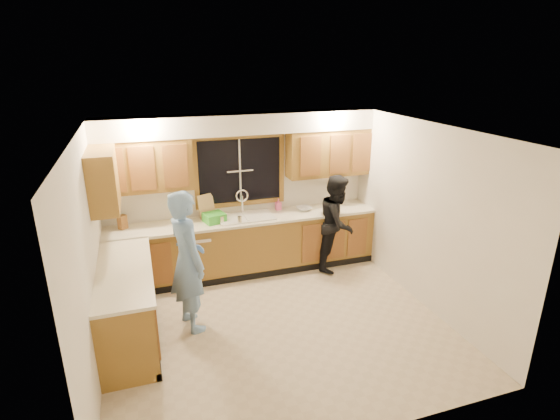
# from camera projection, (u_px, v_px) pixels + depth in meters

# --- Properties ---
(floor) EXTENTS (4.20, 4.20, 0.00)m
(floor) POSITION_uv_depth(u_px,v_px,m) (278.00, 325.00, 5.65)
(floor) COLOR beige
(floor) RESTS_ON ground
(ceiling) EXTENTS (4.20, 4.20, 0.00)m
(ceiling) POSITION_uv_depth(u_px,v_px,m) (277.00, 131.00, 4.82)
(ceiling) COLOR silver
(wall_back) EXTENTS (4.20, 0.00, 4.20)m
(wall_back) POSITION_uv_depth(u_px,v_px,m) (240.00, 192.00, 6.93)
(wall_back) COLOR white
(wall_back) RESTS_ON ground
(wall_left) EXTENTS (0.00, 3.80, 3.80)m
(wall_left) POSITION_uv_depth(u_px,v_px,m) (89.00, 260.00, 4.61)
(wall_left) COLOR white
(wall_left) RESTS_ON ground
(wall_right) EXTENTS (0.00, 3.80, 3.80)m
(wall_right) POSITION_uv_depth(u_px,v_px,m) (426.00, 217.00, 5.86)
(wall_right) COLOR white
(wall_right) RESTS_ON ground
(base_cabinets_back) EXTENTS (4.20, 0.60, 0.88)m
(base_cabinets_back) POSITION_uv_depth(u_px,v_px,m) (246.00, 246.00, 6.93)
(base_cabinets_back) COLOR olive
(base_cabinets_back) RESTS_ON ground
(base_cabinets_left) EXTENTS (0.60, 1.90, 0.88)m
(base_cabinets_left) POSITION_uv_depth(u_px,v_px,m) (127.00, 305.00, 5.28)
(base_cabinets_left) COLOR olive
(base_cabinets_left) RESTS_ON ground
(countertop_back) EXTENTS (4.20, 0.63, 0.04)m
(countertop_back) POSITION_uv_depth(u_px,v_px,m) (246.00, 219.00, 6.77)
(countertop_back) COLOR #EFE6C9
(countertop_back) RESTS_ON base_cabinets_back
(countertop_left) EXTENTS (0.63, 1.90, 0.04)m
(countertop_left) POSITION_uv_depth(u_px,v_px,m) (124.00, 271.00, 5.13)
(countertop_left) COLOR #EFE6C9
(countertop_left) RESTS_ON base_cabinets_left
(upper_cabinets_left) EXTENTS (1.35, 0.33, 0.75)m
(upper_cabinets_left) POSITION_uv_depth(u_px,v_px,m) (144.00, 166.00, 6.17)
(upper_cabinets_left) COLOR olive
(upper_cabinets_left) RESTS_ON wall_back
(upper_cabinets_right) EXTENTS (1.35, 0.33, 0.75)m
(upper_cabinets_right) POSITION_uv_depth(u_px,v_px,m) (328.00, 153.00, 7.02)
(upper_cabinets_right) COLOR olive
(upper_cabinets_right) RESTS_ON wall_back
(upper_cabinets_return) EXTENTS (0.33, 0.90, 0.75)m
(upper_cabinets_return) POSITION_uv_depth(u_px,v_px,m) (103.00, 180.00, 5.47)
(upper_cabinets_return) COLOR olive
(upper_cabinets_return) RESTS_ON wall_left
(soffit) EXTENTS (4.20, 0.35, 0.30)m
(soffit) POSITION_uv_depth(u_px,v_px,m) (241.00, 124.00, 6.41)
(soffit) COLOR silver
(soffit) RESTS_ON wall_back
(window_frame) EXTENTS (1.44, 0.03, 1.14)m
(window_frame) POSITION_uv_depth(u_px,v_px,m) (240.00, 171.00, 6.81)
(window_frame) COLOR black
(window_frame) RESTS_ON wall_back
(sink) EXTENTS (0.86, 0.52, 0.57)m
(sink) POSITION_uv_depth(u_px,v_px,m) (246.00, 221.00, 6.80)
(sink) COLOR white
(sink) RESTS_ON countertop_back
(dishwasher) EXTENTS (0.60, 0.56, 0.82)m
(dishwasher) POSITION_uv_depth(u_px,v_px,m) (193.00, 255.00, 6.68)
(dishwasher) COLOR silver
(dishwasher) RESTS_ON floor
(stove) EXTENTS (0.58, 0.75, 0.90)m
(stove) POSITION_uv_depth(u_px,v_px,m) (127.00, 331.00, 4.76)
(stove) COLOR silver
(stove) RESTS_ON floor
(man) EXTENTS (0.60, 0.76, 1.82)m
(man) POSITION_uv_depth(u_px,v_px,m) (188.00, 261.00, 5.36)
(man) COLOR #78A5E2
(man) RESTS_ON floor
(woman) EXTENTS (0.95, 0.96, 1.56)m
(woman) POSITION_uv_depth(u_px,v_px,m) (337.00, 222.00, 6.97)
(woman) COLOR black
(woman) RESTS_ON floor
(knife_block) EXTENTS (0.15, 0.14, 0.21)m
(knife_block) POSITION_uv_depth(u_px,v_px,m) (122.00, 222.00, 6.31)
(knife_block) COLOR brown
(knife_block) RESTS_ON countertop_back
(cutting_board) EXTENTS (0.29, 0.20, 0.36)m
(cutting_board) POSITION_uv_depth(u_px,v_px,m) (206.00, 206.00, 6.74)
(cutting_board) COLOR tan
(cutting_board) RESTS_ON countertop_back
(dish_crate) EXTENTS (0.35, 0.34, 0.14)m
(dish_crate) POSITION_uv_depth(u_px,v_px,m) (214.00, 218.00, 6.58)
(dish_crate) COLOR green
(dish_crate) RESTS_ON countertop_back
(soap_bottle) EXTENTS (0.09, 0.09, 0.19)m
(soap_bottle) POSITION_uv_depth(u_px,v_px,m) (278.00, 204.00, 7.10)
(soap_bottle) COLOR #EE5A99
(soap_bottle) RESTS_ON countertop_back
(bowl) EXTENTS (0.28, 0.28, 0.06)m
(bowl) POSITION_uv_depth(u_px,v_px,m) (304.00, 209.00, 7.10)
(bowl) COLOR silver
(bowl) RESTS_ON countertop_back
(can_left) EXTENTS (0.07, 0.07, 0.12)m
(can_left) POSITION_uv_depth(u_px,v_px,m) (222.00, 220.00, 6.52)
(can_left) COLOR beige
(can_left) RESTS_ON countertop_back
(can_right) EXTENTS (0.08, 0.08, 0.12)m
(can_right) POSITION_uv_depth(u_px,v_px,m) (240.00, 220.00, 6.51)
(can_right) COLOR beige
(can_right) RESTS_ON countertop_back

